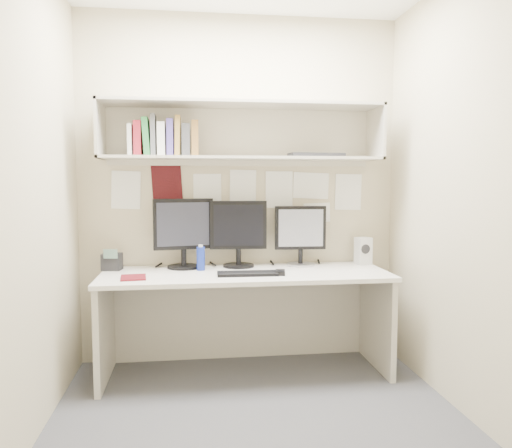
{
  "coord_description": "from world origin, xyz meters",
  "views": [
    {
      "loc": [
        -0.38,
        -2.79,
        1.37
      ],
      "look_at": [
        0.04,
        0.35,
        1.09
      ],
      "focal_mm": 35.0,
      "sensor_mm": 36.0,
      "label": 1
    }
  ],
  "objects": [
    {
      "name": "wall_left",
      "position": [
        -1.2,
        0.0,
        1.3
      ],
      "size": [
        0.02,
        2.0,
        2.6
      ],
      "primitive_type": "cube",
      "color": "#BBAF8F",
      "rests_on": "ground"
    },
    {
      "name": "maroon_notebook",
      "position": [
        -0.75,
        0.51,
        0.74
      ],
      "size": [
        0.18,
        0.21,
        0.01
      ],
      "primitive_type": "cube",
      "rotation": [
        0.0,
        0.0,
        0.1
      ],
      "color": "#590F16",
      "rests_on": "desk"
    },
    {
      "name": "blue_bottle",
      "position": [
        -0.31,
        0.75,
        0.82
      ],
      "size": [
        0.06,
        0.06,
        0.18
      ],
      "color": "navy",
      "rests_on": "desk"
    },
    {
      "name": "mouse",
      "position": [
        0.22,
        0.51,
        0.75
      ],
      "size": [
        0.08,
        0.11,
        0.03
      ],
      "primitive_type": "cube",
      "rotation": [
        0.0,
        0.0,
        -0.17
      ],
      "color": "black",
      "rests_on": "desk"
    },
    {
      "name": "monitor_right",
      "position": [
        0.44,
        0.87,
        0.98
      ],
      "size": [
        0.39,
        0.21,
        0.45
      ],
      "rotation": [
        0.0,
        0.0,
        -0.04
      ],
      "color": "#A5A5AA",
      "rests_on": "desk"
    },
    {
      "name": "wall_back",
      "position": [
        0.0,
        1.0,
        1.3
      ],
      "size": [
        2.4,
        0.02,
        2.6
      ],
      "primitive_type": "cube",
      "color": "#BBAF8F",
      "rests_on": "ground"
    },
    {
      "name": "wall_right",
      "position": [
        1.2,
        0.0,
        1.3
      ],
      "size": [
        0.02,
        2.0,
        2.6
      ],
      "primitive_type": "cube",
      "color": "#BBAF8F",
      "rests_on": "ground"
    },
    {
      "name": "keyboard",
      "position": [
        0.0,
        0.53,
        0.74
      ],
      "size": [
        0.42,
        0.16,
        0.02
      ],
      "primitive_type": "cube",
      "rotation": [
        0.0,
        0.0,
        -0.03
      ],
      "color": "black",
      "rests_on": "desk"
    },
    {
      "name": "desk_phone",
      "position": [
        -0.94,
        0.84,
        0.79
      ],
      "size": [
        0.14,
        0.13,
        0.16
      ],
      "rotation": [
        0.0,
        0.0,
        -0.14
      ],
      "color": "black",
      "rests_on": "desk"
    },
    {
      "name": "monitor_center",
      "position": [
        -0.03,
        0.87,
        0.99
      ],
      "size": [
        0.42,
        0.23,
        0.49
      ],
      "rotation": [
        0.0,
        0.0,
        -0.06
      ],
      "color": "black",
      "rests_on": "desk"
    },
    {
      "name": "desk",
      "position": [
        0.0,
        0.65,
        0.37
      ],
      "size": [
        2.0,
        0.7,
        0.73
      ],
      "color": "silver",
      "rests_on": "floor"
    },
    {
      "name": "hutch_tray",
      "position": [
        0.54,
        0.78,
        1.55
      ],
      "size": [
        0.41,
        0.19,
        0.03
      ],
      "primitive_type": "cube",
      "rotation": [
        0.0,
        0.0,
        0.09
      ],
      "color": "black",
      "rests_on": "overhead_hutch"
    },
    {
      "name": "overhead_hutch",
      "position": [
        0.0,
        0.86,
        1.72
      ],
      "size": [
        2.0,
        0.38,
        0.4
      ],
      "color": "beige",
      "rests_on": "wall_back"
    },
    {
      "name": "pinned_papers",
      "position": [
        0.0,
        0.99,
        1.25
      ],
      "size": [
        1.92,
        0.01,
        0.48
      ],
      "primitive_type": null,
      "color": "white",
      "rests_on": "wall_back"
    },
    {
      "name": "book_stack",
      "position": [
        -0.56,
        0.79,
        1.66
      ],
      "size": [
        0.48,
        0.18,
        0.29
      ],
      "color": "silver",
      "rests_on": "overhead_hutch"
    },
    {
      "name": "floor",
      "position": [
        0.0,
        0.0,
        0.0
      ],
      "size": [
        2.4,
        2.0,
        0.01
      ],
      "primitive_type": "cube",
      "color": "#424247",
      "rests_on": "ground"
    },
    {
      "name": "wall_front",
      "position": [
        0.0,
        -1.0,
        1.3
      ],
      "size": [
        2.4,
        0.02,
        2.6
      ],
      "primitive_type": "cube",
      "color": "#BBAF8F",
      "rests_on": "ground"
    },
    {
      "name": "speaker",
      "position": [
        0.93,
        0.85,
        0.83
      ],
      "size": [
        0.12,
        0.12,
        0.21
      ],
      "rotation": [
        0.0,
        0.0,
        0.19
      ],
      "color": "beige",
      "rests_on": "desk"
    },
    {
      "name": "monitor_left",
      "position": [
        -0.43,
        0.87,
        1.0
      ],
      "size": [
        0.44,
        0.24,
        0.51
      ],
      "rotation": [
        0.0,
        0.0,
        0.17
      ],
      "color": "black",
      "rests_on": "desk"
    }
  ]
}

